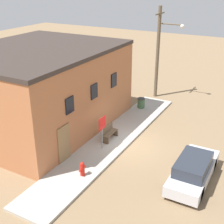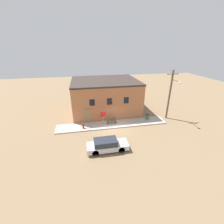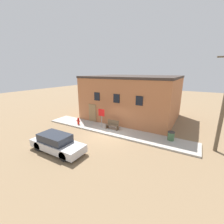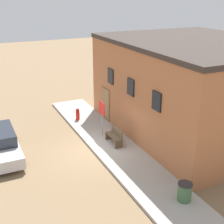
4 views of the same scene
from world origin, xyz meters
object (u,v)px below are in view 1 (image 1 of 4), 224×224
stop_sign (102,127)px  trash_bin (141,103)px  bench (109,133)px  utility_pole (159,50)px  fire_hydrant (82,169)px  parked_car (193,170)px

stop_sign → trash_bin: bearing=4.5°
stop_sign → bench: (1.20, 0.21, -0.98)m
trash_bin → utility_pole: 4.72m
stop_sign → utility_pole: utility_pole is taller
stop_sign → bench: 1.56m
fire_hydrant → bench: (4.01, 0.69, 0.05)m
stop_sign → utility_pole: bearing=2.9°
trash_bin → stop_sign: bearing=-175.5°
bench → parked_car: 5.90m
stop_sign → parked_car: stop_sign is taller
fire_hydrant → utility_pole: size_ratio=0.10×
utility_pole → parked_car: 12.44m
fire_hydrant → utility_pole: bearing=4.4°
trash_bin → fire_hydrant: bearing=-174.0°
trash_bin → utility_pole: (3.21, -0.03, 3.45)m
stop_sign → parked_car: bearing=-94.0°
utility_pole → fire_hydrant: bearing=-175.6°
stop_sign → fire_hydrant: bearing=-170.4°
fire_hydrant → bench: size_ratio=0.60×
fire_hydrant → stop_sign: stop_sign is taller
stop_sign → utility_pole: 10.31m
bench → parked_car: bearing=-105.5°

